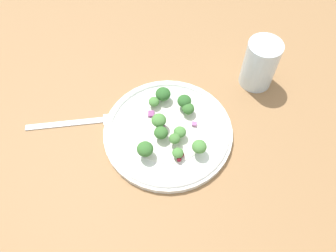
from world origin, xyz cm
name	(u,v)px	position (x,y,z in cm)	size (l,w,h in cm)	color
ground_plane	(173,144)	(0.00, 0.00, -1.00)	(180.00, 180.00, 2.00)	olive
plate	(168,131)	(-1.95, -0.54, 0.86)	(24.38, 24.38, 1.70)	white
dressing_pool	(168,130)	(-1.95, -0.54, 1.30)	(14.14, 14.14, 0.20)	white
broccoli_floret_0	(175,139)	(1.28, 0.02, 3.24)	(2.06, 2.06, 2.08)	#8EB77A
broccoli_floret_1	(199,147)	(3.86, 3.84, 3.41)	(2.63, 2.63, 2.66)	#9EC684
broccoli_floret_2	(188,109)	(-4.88, 4.00, 2.86)	(2.43, 2.43, 2.47)	#9EC684
broccoli_floret_3	(184,101)	(-6.50, 3.64, 3.23)	(2.72, 2.72, 2.76)	#8EB77A
broccoli_floret_4	(179,153)	(3.85, 0.29, 2.57)	(2.02, 2.02, 2.04)	#9EC684
broccoli_floret_5	(162,94)	(-9.13, -0.20, 3.08)	(2.97, 2.97, 3.01)	#8EB77A
broccoli_floret_6	(161,133)	(-0.51, -2.14, 3.13)	(2.56, 2.56, 2.59)	#9EC684
broccoli_floret_7	(154,102)	(-7.99, -2.05, 2.62)	(2.11, 2.11, 2.13)	#ADD18E
broccoli_floret_8	(180,133)	(0.15, 1.26, 3.02)	(2.27, 2.27, 2.30)	#8EB77A
broccoli_floret_9	(145,149)	(2.38, -5.55, 3.44)	(2.94, 2.94, 2.98)	#8EB77A
broccoli_floret_10	(159,120)	(-2.89, -2.06, 3.66)	(2.75, 2.75, 2.79)	#9EC684
cranberry_0	(178,160)	(4.90, -0.28, 2.06)	(0.86, 0.86, 0.86)	maroon
cranberry_1	(144,154)	(2.42, -5.78, 1.75)	(0.73, 0.73, 0.73)	#4C0A14
cranberry_2	(182,154)	(3.90, 0.71, 1.85)	(0.95, 0.95, 0.95)	maroon
onion_bit_0	(194,124)	(-1.93, 4.53, 1.83)	(0.91, 0.82, 0.37)	#A35B93
onion_bit_1	(163,128)	(-2.40, -1.38, 1.76)	(1.04, 0.98, 0.34)	#934C84
onion_bit_2	(151,114)	(-5.97, -3.00, 1.66)	(1.20, 1.28, 0.53)	#843D75
fork	(80,122)	(-7.97, -16.77, 0.25)	(3.34, 18.69, 0.50)	silver
water_glass	(260,64)	(-10.98, 20.15, 5.18)	(6.76, 6.76, 10.36)	silver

